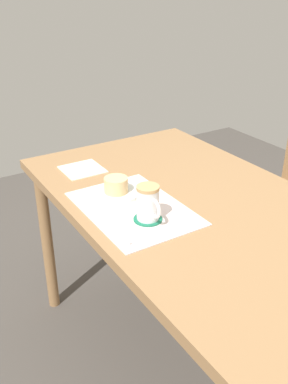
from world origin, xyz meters
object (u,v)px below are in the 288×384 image
Objects in this scene: pastry_plate at (116,193)px; pastry at (116,185)px; dining_table at (196,222)px; coffee_mug at (148,203)px.

pastry reaches higher than pastry_plate.
pastry_plate is (-0.18, -0.21, 0.09)m from dining_table.
dining_table is at bearing 95.29° from coffee_mug.
coffee_mug reaches higher than dining_table.
dining_table is 0.25m from coffee_mug.
pastry is at bearing -179.19° from coffee_mug.
pastry is at bearing 0.00° from pastry_plate.
coffee_mug is (0.20, 0.00, 0.02)m from pastry.
pastry is (-0.18, -0.21, 0.12)m from dining_table.
dining_table is 16.61× the size of pastry.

